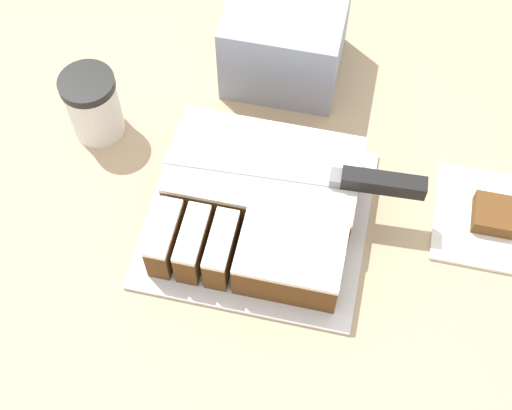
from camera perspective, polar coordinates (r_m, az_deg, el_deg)
The scene contains 8 objects.
countertop at distance 1.32m, azimuth -0.23°, elevation -11.89°, with size 1.40×1.10×0.89m.
cake_board at distance 0.93m, azimuth 0.00°, elevation -1.06°, with size 0.28×0.26×0.01m.
cake at distance 0.90m, azimuth 0.30°, elevation 0.15°, with size 0.24×0.22×0.06m.
knife at distance 0.88m, azimuth 7.83°, elevation 2.01°, with size 0.33×0.04×0.02m.
coffee_cup at distance 0.99m, azimuth -12.90°, elevation 7.80°, with size 0.07×0.07×0.10m.
paper_napkin at distance 0.98m, azimuth 18.29°, elevation -1.13°, with size 0.15×0.15×0.01m.
brownie at distance 0.96m, azimuth 18.51°, elevation -0.73°, with size 0.05×0.05×0.02m.
storage_box at distance 1.03m, azimuth 2.36°, elevation 13.19°, with size 0.16×0.15×0.13m.
Camera 1 is at (0.10, -0.41, 1.70)m, focal length 50.00 mm.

